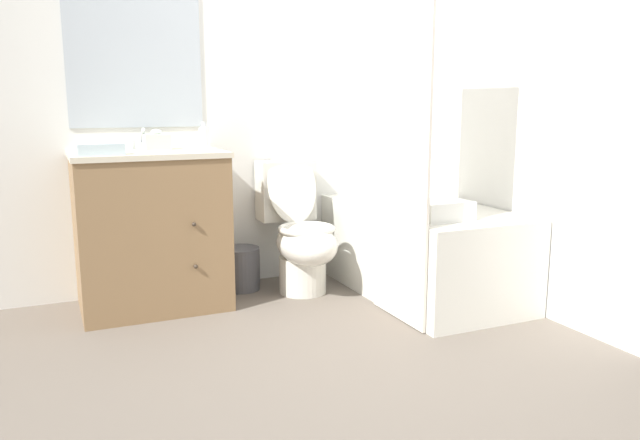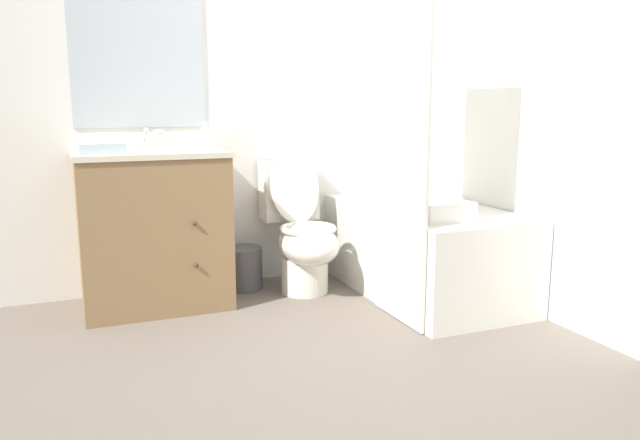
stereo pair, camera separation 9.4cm
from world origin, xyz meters
name	(u,v)px [view 2 (the right image)]	position (x,y,z in m)	size (l,w,h in m)	color
ground_plane	(366,363)	(0.00, 0.00, 0.00)	(14.00, 14.00, 0.00)	#6B6056
wall_back	(261,89)	(-0.01, 1.53, 1.25)	(8.00, 0.06, 2.50)	silver
wall_right	(492,88)	(1.20, 0.75, 1.25)	(0.05, 2.50, 2.50)	silver
vanity_cabinet	(153,228)	(-0.76, 1.22, 0.46)	(0.83, 0.60, 0.90)	olive
sink_faucet	(145,142)	(-0.76, 1.40, 0.93)	(0.14, 0.12, 0.12)	silver
toilet	(302,233)	(0.13, 1.16, 0.37)	(0.36, 0.69, 0.89)	silver
bathtub	(424,250)	(0.80, 0.82, 0.27)	(0.73, 1.38, 0.54)	silver
shower_curtain	(402,135)	(0.42, 0.46, 1.00)	(0.02, 0.52, 1.99)	silver
wastebasket	(243,268)	(-0.20, 1.33, 0.13)	(0.24, 0.24, 0.27)	#4C4C51
tissue_box	(159,141)	(-0.69, 1.30, 0.95)	(0.14, 0.13, 0.11)	silver
soap_dispenser	(206,137)	(-0.44, 1.19, 0.97)	(0.06, 0.06, 0.16)	white
hand_towel_folded	(102,149)	(-1.02, 1.05, 0.93)	(0.23, 0.12, 0.06)	silver
bath_towel_folded	(443,211)	(0.65, 0.40, 0.59)	(0.29, 0.22, 0.10)	white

